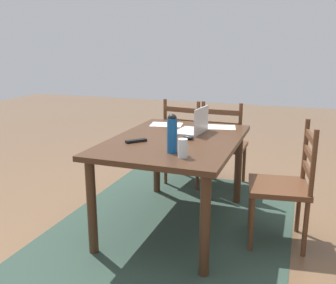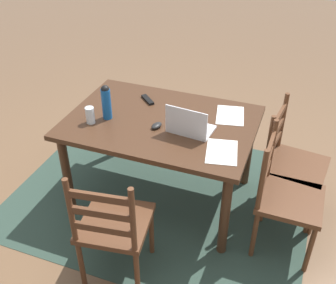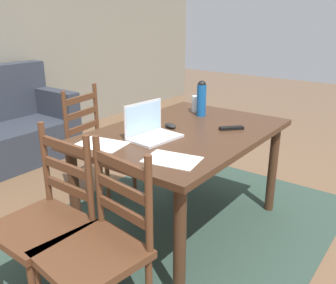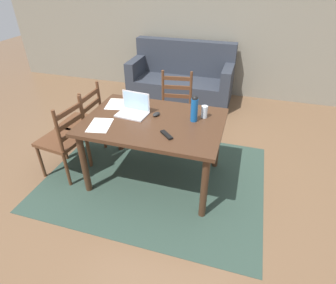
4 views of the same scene
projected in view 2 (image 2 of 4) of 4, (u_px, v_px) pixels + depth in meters
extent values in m
plane|color=brown|center=(162.00, 195.00, 3.55)|extent=(14.00, 14.00, 0.00)
cube|color=#2D4238|center=(162.00, 194.00, 3.55)|extent=(2.47, 1.93, 0.01)
cube|color=#422819|center=(161.00, 122.00, 3.13)|extent=(1.44, 1.00, 0.04)
cylinder|color=#422819|center=(248.00, 150.00, 3.48)|extent=(0.07, 0.07, 0.72)
cylinder|color=#422819|center=(115.00, 122.00, 3.85)|extent=(0.07, 0.07, 0.72)
cylinder|color=#422819|center=(225.00, 215.00, 2.83)|extent=(0.07, 0.07, 0.72)
cylinder|color=#422819|center=(67.00, 175.00, 3.20)|extent=(0.07, 0.07, 0.72)
cube|color=#56331E|center=(291.00, 200.00, 2.84)|extent=(0.44, 0.44, 0.04)
cylinder|color=#56331E|center=(314.00, 213.00, 3.06)|extent=(0.04, 0.04, 0.43)
cylinder|color=#56331E|center=(310.00, 250.00, 2.77)|extent=(0.04, 0.04, 0.43)
cylinder|color=#56331E|center=(264.00, 200.00, 3.17)|extent=(0.04, 0.04, 0.43)
cylinder|color=#56331E|center=(254.00, 235.00, 2.88)|extent=(0.04, 0.04, 0.43)
cylinder|color=#56331E|center=(271.00, 150.00, 2.90)|extent=(0.04, 0.04, 0.50)
cylinder|color=#56331E|center=(262.00, 182.00, 2.61)|extent=(0.04, 0.04, 0.50)
cube|color=#56331E|center=(265.00, 176.00, 2.81)|extent=(0.03, 0.36, 0.05)
cube|color=#56331E|center=(267.00, 162.00, 2.74)|extent=(0.03, 0.36, 0.05)
cube|color=#56331E|center=(270.00, 147.00, 2.67)|extent=(0.03, 0.36, 0.05)
cube|color=#56331E|center=(115.00, 223.00, 2.65)|extent=(0.50, 0.50, 0.04)
cylinder|color=#56331E|center=(101.00, 223.00, 2.97)|extent=(0.04, 0.04, 0.43)
cylinder|color=#56331E|center=(151.00, 231.00, 2.90)|extent=(0.04, 0.04, 0.43)
cylinder|color=#56331E|center=(81.00, 264.00, 2.66)|extent=(0.04, 0.04, 0.43)
cylinder|color=#56331E|center=(137.00, 275.00, 2.60)|extent=(0.04, 0.04, 0.43)
cylinder|color=#56331E|center=(71.00, 212.00, 2.38)|extent=(0.04, 0.04, 0.50)
cylinder|color=#56331E|center=(133.00, 222.00, 2.31)|extent=(0.04, 0.04, 0.50)
cube|color=#56331E|center=(103.00, 229.00, 2.40)|extent=(0.36, 0.08, 0.05)
cube|color=#56331E|center=(101.00, 214.00, 2.33)|extent=(0.36, 0.08, 0.05)
cube|color=#56331E|center=(99.00, 198.00, 2.26)|extent=(0.36, 0.08, 0.05)
cube|color=#56331E|center=(297.00, 167.00, 3.14)|extent=(0.49, 0.49, 0.04)
cylinder|color=#56331E|center=(320.00, 183.00, 3.34)|extent=(0.04, 0.04, 0.43)
cylinder|color=#56331E|center=(310.00, 212.00, 3.07)|extent=(0.04, 0.04, 0.43)
cylinder|color=#56331E|center=(275.00, 170.00, 3.49)|extent=(0.04, 0.04, 0.43)
cylinder|color=#56331E|center=(262.00, 196.00, 3.21)|extent=(0.04, 0.04, 0.43)
cylinder|color=#56331E|center=(282.00, 122.00, 3.22)|extent=(0.04, 0.04, 0.50)
cylinder|color=#56331E|center=(269.00, 146.00, 2.94)|extent=(0.04, 0.04, 0.50)
cube|color=#56331E|center=(274.00, 144.00, 3.14)|extent=(0.07, 0.36, 0.05)
cube|color=#56331E|center=(276.00, 130.00, 3.07)|extent=(0.07, 0.36, 0.05)
cube|color=#56331E|center=(279.00, 116.00, 3.00)|extent=(0.07, 0.36, 0.05)
cube|color=silver|center=(191.00, 129.00, 3.00)|extent=(0.34, 0.25, 0.02)
cube|color=silver|center=(186.00, 122.00, 2.86)|extent=(0.32, 0.04, 0.21)
cube|color=#A5CCEA|center=(186.00, 122.00, 2.87)|extent=(0.29, 0.03, 0.19)
cylinder|color=#145199|center=(106.00, 104.00, 3.08)|extent=(0.07, 0.07, 0.25)
sphere|color=black|center=(105.00, 89.00, 3.01)|extent=(0.06, 0.06, 0.06)
cylinder|color=silver|center=(90.00, 115.00, 3.05)|extent=(0.07, 0.07, 0.13)
ellipsoid|color=black|center=(157.00, 126.00, 3.02)|extent=(0.08, 0.11, 0.03)
cube|color=black|center=(148.00, 100.00, 3.37)|extent=(0.15, 0.15, 0.02)
cube|color=white|center=(230.00, 115.00, 3.17)|extent=(0.26, 0.33, 0.00)
cube|color=white|center=(222.00, 152.00, 2.77)|extent=(0.27, 0.33, 0.00)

